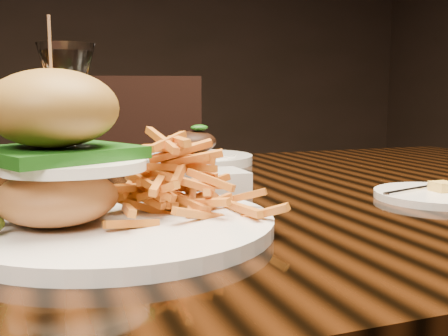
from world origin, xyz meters
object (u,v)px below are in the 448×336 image
object	(u,v)px
wine_glass	(67,85)
burger_plate	(112,177)
far_dish	(194,156)
chair_far	(129,209)
dining_table	(203,246)

from	to	relation	value
wine_glass	burger_plate	bearing A→B (deg)	-82.71
burger_plate	far_dish	bearing A→B (deg)	50.63
wine_glass	chair_far	distance (m)	0.95
dining_table	far_dish	distance (m)	0.34
far_dish	chair_far	distance (m)	0.61
dining_table	wine_glass	xyz separation A→B (m)	(-0.18, 0.04, 0.23)
burger_plate	dining_table	bearing A→B (deg)	34.58
burger_plate	far_dish	xyz separation A→B (m)	(0.24, 0.49, -0.04)
burger_plate	wine_glass	distance (m)	0.23
dining_table	burger_plate	xyz separation A→B (m)	(-0.15, -0.17, 0.13)
dining_table	far_dish	xyz separation A→B (m)	(0.09, 0.32, 0.09)
dining_table	chair_far	size ratio (longest dim) A/B	1.68
dining_table	far_dish	world-z (taller)	far_dish
dining_table	wine_glass	distance (m)	0.29
far_dish	wine_glass	bearing A→B (deg)	-133.23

